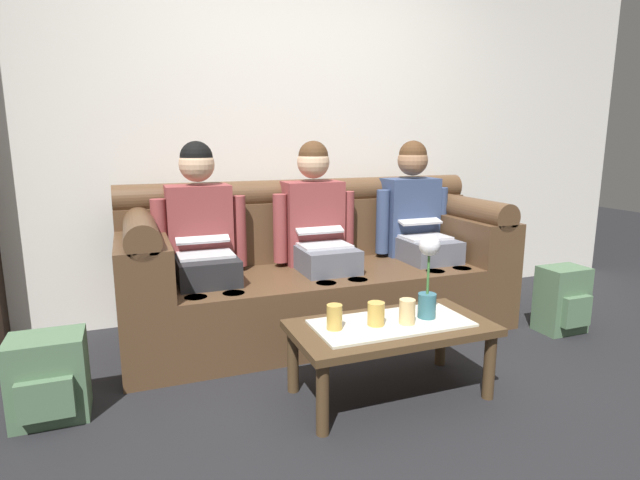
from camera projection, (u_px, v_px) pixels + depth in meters
ground_plane at (409, 414)px, 2.31m from camera, size 14.00×14.00×0.00m
back_wall_patterned at (292, 108)px, 3.58m from camera, size 6.00×0.12×2.90m
couch at (318, 273)px, 3.30m from camera, size 2.44×0.88×0.96m
person_left at (202, 238)px, 2.98m from camera, size 0.56×0.67×1.22m
person_middle at (319, 230)px, 3.24m from camera, size 0.56×0.67×1.22m
person_right at (418, 223)px, 3.50m from camera, size 0.56×0.67×1.22m
coffee_table at (391, 333)px, 2.42m from camera, size 0.96×0.50×0.38m
flower_vase at (428, 274)px, 2.43m from camera, size 0.10×0.10×0.41m
cup_near_left at (376, 314)px, 2.36m from camera, size 0.08×0.08×0.11m
cup_near_right at (334, 317)px, 2.31m from camera, size 0.07×0.07×0.12m
cup_far_center at (407, 312)px, 2.38m from camera, size 0.08×0.08×0.12m
backpack_left at (49, 379)px, 2.24m from camera, size 0.32×0.28×0.38m
backpack_right at (563, 300)px, 3.26m from camera, size 0.29×0.25×0.43m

